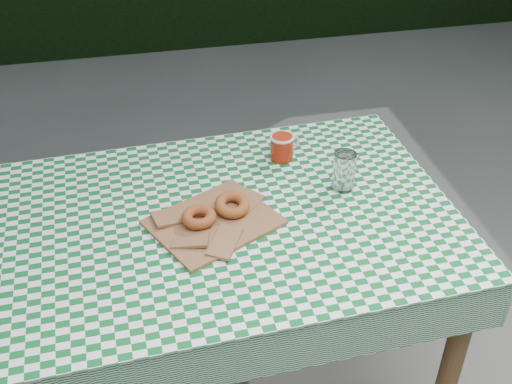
{
  "coord_description": "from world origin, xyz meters",
  "views": [
    {
      "loc": [
        -0.29,
        -1.41,
        1.84
      ],
      "look_at": [
        0.02,
        0.0,
        0.79
      ],
      "focal_mm": 44.74,
      "sensor_mm": 36.0,
      "label": 1
    }
  ],
  "objects_px": {
    "drinking_glass": "(344,171)",
    "paper_bag": "(214,221)",
    "table": "(226,314)",
    "coffee_mug": "(282,147)"
  },
  "relations": [
    {
      "from": "drinking_glass",
      "to": "paper_bag",
      "type": "bearing_deg",
      "value": -167.79
    },
    {
      "from": "paper_bag",
      "to": "drinking_glass",
      "type": "distance_m",
      "value": 0.4
    },
    {
      "from": "table",
      "to": "paper_bag",
      "type": "height_order",
      "value": "paper_bag"
    },
    {
      "from": "paper_bag",
      "to": "coffee_mug",
      "type": "xyz_separation_m",
      "value": [
        0.26,
        0.28,
        0.03
      ]
    },
    {
      "from": "paper_bag",
      "to": "table",
      "type": "bearing_deg",
      "value": 39.28
    },
    {
      "from": "coffee_mug",
      "to": "drinking_glass",
      "type": "xyz_separation_m",
      "value": [
        0.13,
        -0.19,
        0.02
      ]
    },
    {
      "from": "table",
      "to": "drinking_glass",
      "type": "relative_size",
      "value": 10.71
    },
    {
      "from": "coffee_mug",
      "to": "drinking_glass",
      "type": "distance_m",
      "value": 0.24
    },
    {
      "from": "coffee_mug",
      "to": "drinking_glass",
      "type": "bearing_deg",
      "value": -80.54
    },
    {
      "from": "coffee_mug",
      "to": "drinking_glass",
      "type": "relative_size",
      "value": 1.21
    }
  ]
}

